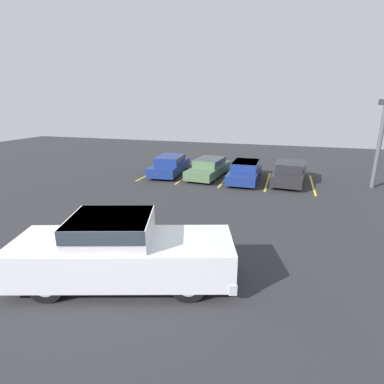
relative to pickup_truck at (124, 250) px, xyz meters
name	(u,v)px	position (x,y,z in m)	size (l,w,h in m)	color
ground_plane	(104,284)	(-0.50, -0.29, -0.94)	(60.00, 60.00, 0.00)	#2D2D30
stall_stripe_a	(152,173)	(-4.91, 12.36, -0.94)	(0.12, 4.84, 0.01)	yellow
stall_stripe_b	(188,175)	(-2.28, 12.36, -0.94)	(0.12, 4.84, 0.01)	yellow
stall_stripe_c	(226,178)	(0.36, 12.36, -0.94)	(0.12, 4.84, 0.01)	yellow
stall_stripe_d	(268,181)	(2.99, 12.36, -0.94)	(0.12, 4.84, 0.01)	yellow
stall_stripe_e	(313,185)	(5.62, 12.36, -0.94)	(0.12, 4.84, 0.01)	yellow
pickup_truck	(124,250)	(0.00, 0.00, 0.00)	(6.13, 3.65, 1.89)	silver
parked_sedan_a	(170,164)	(-3.62, 12.58, -0.29)	(2.14, 4.80, 1.22)	navy
parked_sedan_b	(209,167)	(-0.83, 12.51, -0.30)	(2.14, 4.72, 1.21)	#4C6B47
parked_sedan_c	(245,170)	(1.58, 12.25, -0.30)	(1.74, 4.64, 1.20)	navy
parked_sedan_d	(290,172)	(4.25, 12.55, -0.28)	(2.10, 4.65, 1.25)	#232326
light_post	(380,138)	(8.85, 12.70, 1.92)	(0.70, 0.36, 4.89)	#515156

